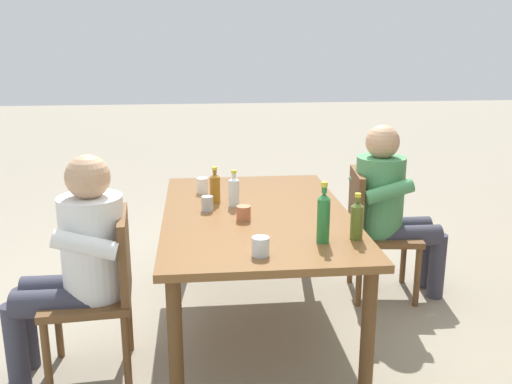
% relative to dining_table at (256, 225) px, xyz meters
% --- Properties ---
extents(ground_plane, '(24.00, 24.00, 0.00)m').
position_rel_dining_table_xyz_m(ground_plane, '(0.00, 0.00, -0.66)').
color(ground_plane, gray).
extents(dining_table, '(1.73, 1.07, 0.74)m').
position_rel_dining_table_xyz_m(dining_table, '(0.00, 0.00, 0.00)').
color(dining_table, brown).
rests_on(dining_table, ground_plane).
extents(chair_near_right, '(0.48, 0.48, 0.87)m').
position_rel_dining_table_xyz_m(chair_near_right, '(0.38, -0.83, -0.18)').
color(chair_near_right, brown).
rests_on(chair_near_right, ground_plane).
extents(chair_far_left, '(0.49, 0.49, 0.87)m').
position_rel_dining_table_xyz_m(chair_far_left, '(-0.40, 0.83, -0.18)').
color(chair_far_left, brown).
rests_on(chair_far_left, ground_plane).
extents(person_in_white_shirt, '(0.47, 0.61, 1.18)m').
position_rel_dining_table_xyz_m(person_in_white_shirt, '(0.39, -0.94, -0.01)').
color(person_in_white_shirt, white).
rests_on(person_in_white_shirt, ground_plane).
extents(person_in_plaid_shirt, '(0.47, 0.61, 1.18)m').
position_rel_dining_table_xyz_m(person_in_plaid_shirt, '(-0.39, 0.94, -0.01)').
color(person_in_plaid_shirt, '#4C935B').
rests_on(person_in_plaid_shirt, ground_plane).
extents(bottle_clear, '(0.06, 0.06, 0.22)m').
position_rel_dining_table_xyz_m(bottle_clear, '(-0.14, -0.12, 0.17)').
color(bottle_clear, white).
rests_on(bottle_clear, dining_table).
extents(bottle_olive, '(0.06, 0.06, 0.24)m').
position_rel_dining_table_xyz_m(bottle_olive, '(0.51, 0.45, 0.18)').
color(bottle_olive, '#566623').
rests_on(bottle_olive, dining_table).
extents(bottle_green, '(0.06, 0.06, 0.31)m').
position_rel_dining_table_xyz_m(bottle_green, '(0.53, 0.28, 0.21)').
color(bottle_green, '#287A38').
rests_on(bottle_green, dining_table).
extents(bottle_amber, '(0.06, 0.06, 0.22)m').
position_rel_dining_table_xyz_m(bottle_amber, '(-0.23, -0.23, 0.17)').
color(bottle_amber, '#996019').
rests_on(bottle_amber, dining_table).
extents(cup_glass, '(0.08, 0.08, 0.09)m').
position_rel_dining_table_xyz_m(cup_glass, '(0.68, -0.05, 0.12)').
color(cup_glass, silver).
rests_on(cup_glass, dining_table).
extents(cup_steel, '(0.07, 0.07, 0.09)m').
position_rel_dining_table_xyz_m(cup_steel, '(-0.05, -0.28, 0.12)').
color(cup_steel, '#B2B7BC').
rests_on(cup_steel, dining_table).
extents(cup_terracotta, '(0.08, 0.08, 0.08)m').
position_rel_dining_table_xyz_m(cup_terracotta, '(0.15, -0.08, 0.12)').
color(cup_terracotta, '#BC6B47').
rests_on(cup_terracotta, dining_table).
extents(cup_white, '(0.07, 0.07, 0.10)m').
position_rel_dining_table_xyz_m(cup_white, '(-0.45, -0.30, 0.13)').
color(cup_white, white).
rests_on(cup_white, dining_table).
extents(backpack_by_near_side, '(0.29, 0.24, 0.47)m').
position_rel_dining_table_xyz_m(backpack_by_near_side, '(-1.25, -0.27, -0.44)').
color(backpack_by_near_side, '#47663D').
rests_on(backpack_by_near_side, ground_plane).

